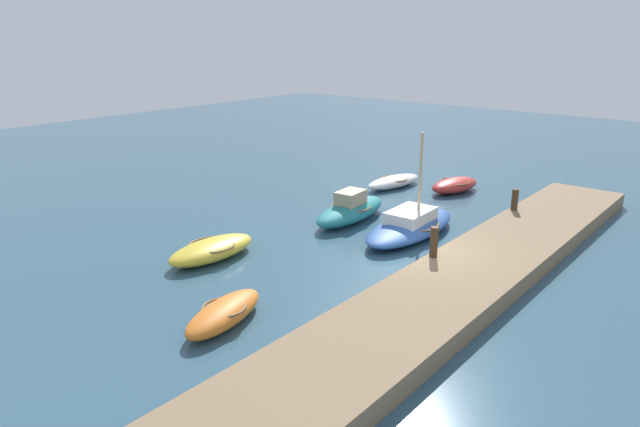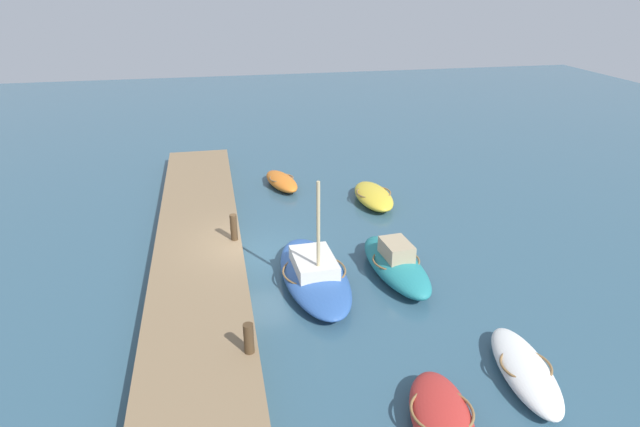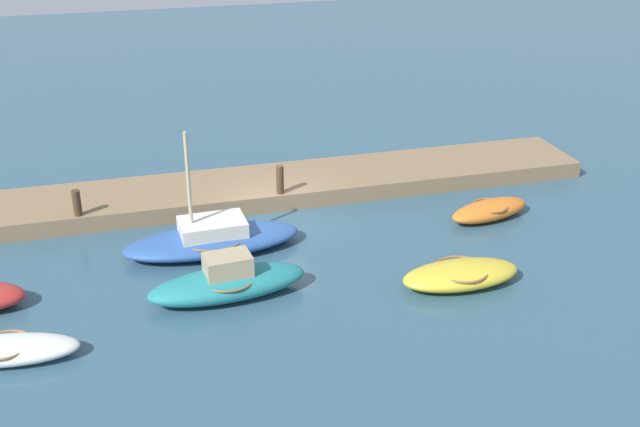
{
  "view_description": "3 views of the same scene",
  "coord_description": "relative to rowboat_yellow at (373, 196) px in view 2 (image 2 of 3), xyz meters",
  "views": [
    {
      "loc": [
        -16.68,
        -9.29,
        7.9
      ],
      "look_at": [
        -0.81,
        3.87,
        1.34
      ],
      "focal_mm": 32.41,
      "sensor_mm": 36.0,
      "label": 1
    },
    {
      "loc": [
        18.58,
        -1.18,
        9.95
      ],
      "look_at": [
        -0.6,
        2.77,
        1.3
      ],
      "focal_mm": 30.13,
      "sensor_mm": 36.0,
      "label": 2
    },
    {
      "loc": [
        5.33,
        24.71,
        11.75
      ],
      "look_at": [
        -0.98,
        2.23,
        1.02
      ],
      "focal_mm": 44.43,
      "sensor_mm": 36.0,
      "label": 3
    }
  ],
  "objects": [
    {
      "name": "mooring_post_mid_west",
      "position": [
        10.84,
        -6.8,
        0.71
      ],
      "size": [
        0.28,
        0.28,
        0.89
      ],
      "primitive_type": "cylinder",
      "color": "#47331E",
      "rests_on": "dock_platform"
    },
    {
      "name": "mooring_post_west",
      "position": [
        3.89,
        -6.8,
        0.79
      ],
      "size": [
        0.27,
        0.27,
        1.05
      ],
      "primitive_type": "cylinder",
      "color": "#47331E",
      "rests_on": "dock_platform"
    },
    {
      "name": "rowboat_white",
      "position": [
        12.68,
        0.4,
        -0.05
      ],
      "size": [
        3.83,
        1.81,
        0.58
      ],
      "rotation": [
        0.0,
        0.0,
        -0.15
      ],
      "color": "white",
      "rests_on": "ground_plane"
    },
    {
      "name": "motorboat_teal",
      "position": [
        6.74,
        -1.21,
        0.13
      ],
      "size": [
        4.75,
        2.02,
        1.33
      ],
      "rotation": [
        0.0,
        0.0,
        0.08
      ],
      "color": "teal",
      "rests_on": "ground_plane"
    },
    {
      "name": "rowboat_red",
      "position": [
        13.85,
        -2.51,
        0.01
      ],
      "size": [
        3.31,
        2.02,
        0.71
      ],
      "rotation": [
        0.0,
        0.0,
        -0.19
      ],
      "color": "#B72D28",
      "rests_on": "ground_plane"
    },
    {
      "name": "dock_platform",
      "position": [
        4.21,
        -8.18,
        -0.04
      ],
      "size": [
        24.74,
        3.27,
        0.62
      ],
      "primitive_type": "cube",
      "color": "#846B4C",
      "rests_on": "ground_plane"
    },
    {
      "name": "ground_plane",
      "position": [
        4.21,
        -6.12,
        -0.35
      ],
      "size": [
        84.0,
        84.0,
        0.0
      ],
      "primitive_type": "plane",
      "color": "#33566B"
    },
    {
      "name": "dinghy_orange",
      "position": [
        -2.96,
        -4.02,
        -0.03
      ],
      "size": [
        3.35,
        1.9,
        0.64
      ],
      "rotation": [
        0.0,
        0.0,
        0.24
      ],
      "color": "orange",
      "rests_on": "ground_plane"
    },
    {
      "name": "sailboat_blue",
      "position": [
        6.74,
        -4.21,
        0.08
      ],
      "size": [
        5.77,
        2.41,
        4.09
      ],
      "rotation": [
        0.0,
        0.0,
        0.04
      ],
      "color": "#2D569E",
      "rests_on": "ground_plane"
    },
    {
      "name": "rowboat_yellow",
      "position": [
        0.0,
        0.0,
        0.0
      ],
      "size": [
        3.62,
        1.67,
        0.69
      ],
      "rotation": [
        0.0,
        0.0,
        0.0
      ],
      "color": "gold",
      "rests_on": "ground_plane"
    }
  ]
}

